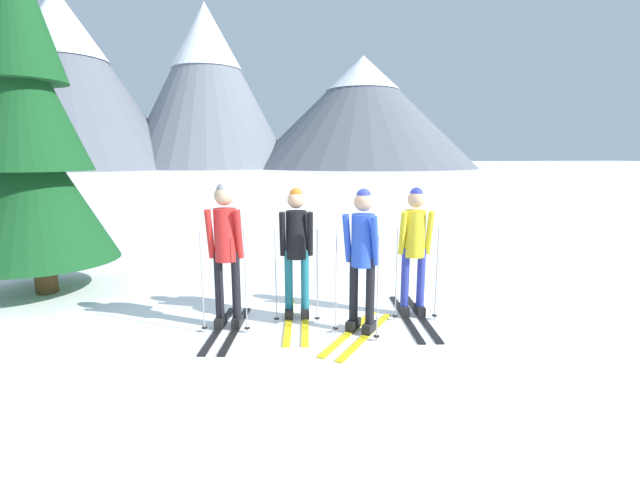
% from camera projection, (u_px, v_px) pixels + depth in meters
% --- Properties ---
extents(ground_plane, '(400.00, 400.00, 0.00)m').
position_uv_depth(ground_plane, '(309.00, 324.00, 5.83)').
color(ground_plane, white).
extents(skier_in_red, '(0.64, 1.58, 1.87)m').
position_uv_depth(skier_in_red, '(226.00, 246.00, 5.55)').
color(skier_in_red, black).
rests_on(skier_in_red, ground).
extents(skier_in_black, '(0.61, 1.76, 1.78)m').
position_uv_depth(skier_in_black, '(297.00, 246.00, 5.89)').
color(skier_in_black, yellow).
rests_on(skier_in_black, ground).
extents(skier_in_blue, '(1.25, 1.47, 1.81)m').
position_uv_depth(skier_in_blue, '(362.00, 254.00, 5.39)').
color(skier_in_blue, yellow).
rests_on(skier_in_blue, ground).
extents(skier_in_yellow, '(0.60, 1.80, 1.78)m').
position_uv_depth(skier_in_yellow, '(414.00, 247.00, 5.97)').
color(skier_in_yellow, black).
rests_on(skier_in_yellow, ground).
extents(pine_tree_near, '(2.29, 2.29, 5.54)m').
position_uv_depth(pine_tree_near, '(29.00, 133.00, 6.73)').
color(pine_tree_near, '#51381E').
rests_on(pine_tree_near, ground).
extents(mountain_ridge_distant, '(93.39, 44.25, 29.82)m').
position_uv_depth(mountain_ridge_distant, '(218.00, 93.00, 80.69)').
color(mountain_ridge_distant, slate).
rests_on(mountain_ridge_distant, ground).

